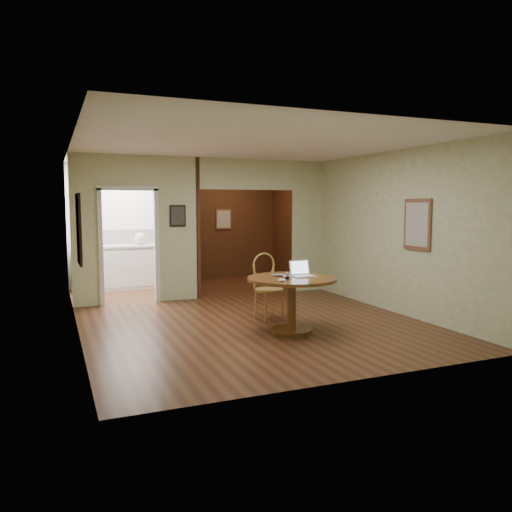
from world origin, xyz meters
name	(u,v)px	position (x,y,z in m)	size (l,w,h in m)	color
floor	(258,326)	(0.00, 0.00, 0.00)	(5.00, 5.00, 0.00)	#3F1E12
room_shell	(177,231)	(-0.47, 3.10, 1.29)	(5.20, 7.50, 5.00)	white
dining_table	(292,292)	(0.31, -0.49, 0.58)	(1.26, 1.26, 0.79)	brown
chair	(267,282)	(0.33, 0.43, 0.58)	(0.50, 0.50, 1.05)	#A17939
open_laptop	(302,272)	(0.50, -0.42, 0.85)	(0.33, 0.29, 0.22)	white
closed_laptop	(284,275)	(0.25, -0.36, 0.80)	(0.35, 0.23, 0.03)	#ABACB0
mouse	(282,280)	(0.00, -0.81, 0.81)	(0.11, 0.06, 0.05)	white
wine_glass	(287,276)	(0.16, -0.62, 0.84)	(0.09, 0.09, 0.10)	white
pen	(288,279)	(0.16, -0.67, 0.79)	(0.01, 0.01, 0.13)	navy
kitchen_cabinet	(125,267)	(-1.35, 4.20, 0.47)	(2.06, 0.60, 0.94)	white
grocery_bag	(140,239)	(-1.02, 4.20, 1.07)	(0.27, 0.23, 0.27)	beige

